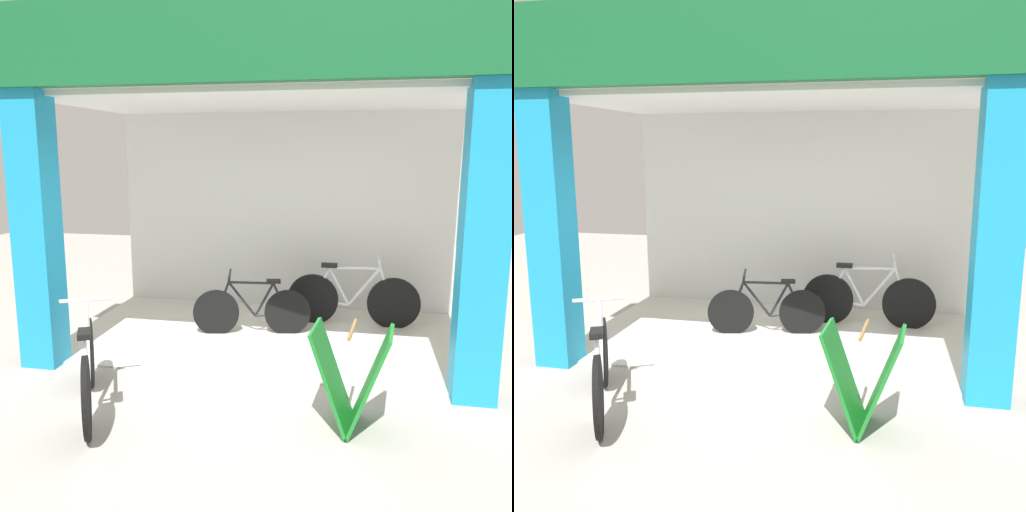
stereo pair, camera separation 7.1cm
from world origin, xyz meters
TOP-DOWN VIEW (x-y plane):
  - ground_plane at (0.00, 0.00)m, footprint 17.61×17.61m
  - shop_facade at (0.00, 1.39)m, footprint 5.01×3.09m
  - bicycle_inside_0 at (-0.18, 1.36)m, footprint 1.46×0.43m
  - bicycle_inside_1 at (1.04, 1.96)m, footprint 1.73×0.47m
  - bicycle_parked_0 at (-1.20, -0.90)m, footprint 0.81×1.56m
  - sandwich_board_sign at (1.10, -0.79)m, footprint 0.69×0.55m

SIDE VIEW (x-z plane):
  - ground_plane at x=0.00m, z-range 0.00..0.00m
  - bicycle_inside_0 at x=-0.18m, z-range -0.08..0.73m
  - bicycle_parked_0 at x=-1.20m, z-range -0.09..0.85m
  - bicycle_inside_1 at x=1.04m, z-range -0.10..0.86m
  - sandwich_board_sign at x=1.10m, z-range 0.00..0.88m
  - shop_facade at x=0.00m, z-range 0.12..3.78m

